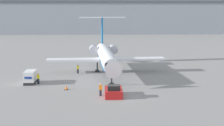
% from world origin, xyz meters
% --- Properties ---
extents(ground_plane, '(600.00, 600.00, 0.00)m').
position_xyz_m(ground_plane, '(0.00, 0.00, 0.00)').
color(ground_plane, gray).
extents(terminal_building, '(180.00, 16.80, 16.70)m').
position_xyz_m(terminal_building, '(0.00, 120.00, 8.38)').
color(terminal_building, '#8C939E').
rests_on(terminal_building, ground).
extents(airplane_main, '(22.83, 26.77, 10.39)m').
position_xyz_m(airplane_main, '(-0.80, 18.10, 3.27)').
color(airplane_main, white).
rests_on(airplane_main, ground).
extents(pushback_tug, '(2.39, 3.80, 1.80)m').
position_xyz_m(pushback_tug, '(-0.17, 0.73, 0.66)').
color(pushback_tug, '#B21919').
rests_on(pushback_tug, ground).
extents(luggage_cart, '(1.66, 3.25, 2.12)m').
position_xyz_m(luggage_cart, '(-13.47, 9.08, 1.06)').
color(luggage_cart, '#232326').
rests_on(luggage_cart, ground).
extents(worker_near_tug, '(0.40, 0.26, 1.85)m').
position_xyz_m(worker_near_tug, '(-1.97, 1.01, 0.98)').
color(worker_near_tug, '#232838').
rests_on(worker_near_tug, ground).
extents(worker_by_wing, '(0.40, 0.24, 1.71)m').
position_xyz_m(worker_by_wing, '(-6.24, 17.08, 0.89)').
color(worker_by_wing, '#232838').
rests_on(worker_by_wing, ground).
extents(worker_on_apron, '(0.40, 0.25, 1.79)m').
position_xyz_m(worker_on_apron, '(-12.14, 8.78, 0.94)').
color(worker_on_apron, '#232838').
rests_on(worker_on_apron, ground).
extents(traffic_cone_left, '(0.58, 0.58, 0.69)m').
position_xyz_m(traffic_cone_left, '(-7.17, 4.71, 0.33)').
color(traffic_cone_left, black).
rests_on(traffic_cone_left, ground).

